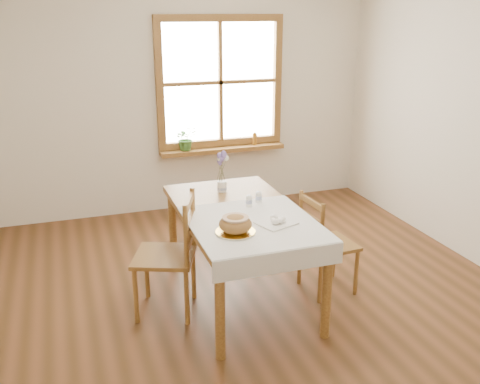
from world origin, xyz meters
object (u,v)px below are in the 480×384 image
at_px(bread_plate, 235,232).
at_px(chair_left, 164,254).
at_px(flower_vase, 222,187).
at_px(chair_right, 329,243).
at_px(dining_table, 240,220).

bearing_deg(bread_plate, chair_left, 135.80).
bearing_deg(flower_vase, chair_right, -38.66).
distance_m(dining_table, flower_vase, 0.48).
xyz_separation_m(dining_table, chair_left, (-0.61, -0.02, -0.19)).
bearing_deg(bread_plate, chair_right, 18.99).
bearing_deg(chair_right, flower_vase, 47.33).
bearing_deg(bread_plate, dining_table, 67.38).
height_order(dining_table, flower_vase, flower_vase).
xyz_separation_m(dining_table, bread_plate, (-0.18, -0.44, 0.10)).
xyz_separation_m(chair_left, chair_right, (1.34, -0.11, -0.05)).
relative_size(chair_right, bread_plate, 3.14).
distance_m(chair_left, bread_plate, 0.67).
distance_m(dining_table, chair_right, 0.77).
height_order(dining_table, chair_right, chair_right).
relative_size(chair_left, chair_right, 1.12).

